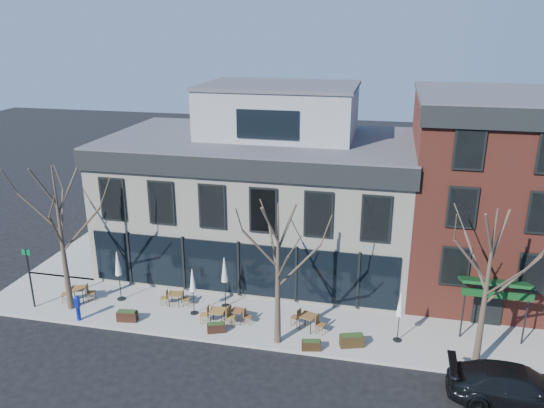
% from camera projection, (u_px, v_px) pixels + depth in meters
% --- Properties ---
extents(ground, '(120.00, 120.00, 0.00)m').
position_uv_depth(ground, '(240.00, 299.00, 29.73)').
color(ground, black).
rests_on(ground, ground).
extents(sidewalk_front, '(33.50, 4.70, 0.15)m').
position_uv_depth(sidewalk_front, '(289.00, 324.00, 27.05)').
color(sidewalk_front, gray).
rests_on(sidewalk_front, ground).
extents(sidewalk_side, '(4.50, 12.00, 0.15)m').
position_uv_depth(sidewalk_side, '(110.00, 240.00, 37.55)').
color(sidewalk_side, gray).
rests_on(sidewalk_side, ground).
extents(corner_building, '(18.39, 10.39, 11.10)m').
position_uv_depth(corner_building, '(262.00, 192.00, 32.87)').
color(corner_building, beige).
rests_on(corner_building, ground).
extents(red_brick_building, '(8.20, 11.78, 11.18)m').
position_uv_depth(red_brick_building, '(484.00, 192.00, 29.84)').
color(red_brick_building, maroon).
rests_on(red_brick_building, ground).
extents(tree_corner, '(3.93, 3.98, 7.92)m').
position_uv_depth(tree_corner, '(62.00, 237.00, 27.14)').
color(tree_corner, '#382B21').
rests_on(tree_corner, sidewalk_front).
extents(tree_mid, '(3.50, 3.55, 7.04)m').
position_uv_depth(tree_mid, '(278.00, 273.00, 24.28)').
color(tree_mid, '#382B21').
rests_on(tree_mid, sidewalk_front).
extents(tree_right, '(3.72, 3.77, 7.48)m').
position_uv_depth(tree_right, '(486.00, 289.00, 22.35)').
color(tree_right, '#382B21').
rests_on(tree_right, sidewalk_front).
extents(sign_pole, '(0.50, 0.10, 3.40)m').
position_uv_depth(sign_pole, '(30.00, 274.00, 27.98)').
color(sign_pole, black).
rests_on(sign_pole, sidewalk_front).
extents(parked_sedan, '(5.48, 2.31, 1.58)m').
position_uv_depth(parked_sedan, '(517.00, 387.00, 21.28)').
color(parked_sedan, black).
rests_on(parked_sedan, ground).
extents(call_box, '(0.28, 0.28, 1.41)m').
position_uv_depth(call_box, '(78.00, 307.00, 27.07)').
color(call_box, '#0C199E').
rests_on(call_box, sidewalk_front).
extents(cafe_set_0, '(1.87, 1.04, 0.96)m').
position_uv_depth(cafe_set_0, '(78.00, 293.00, 29.05)').
color(cafe_set_0, brown).
rests_on(cafe_set_0, sidewalk_front).
extents(cafe_set_1, '(1.66, 0.73, 0.86)m').
position_uv_depth(cafe_set_1, '(175.00, 298.00, 28.62)').
color(cafe_set_1, brown).
rests_on(cafe_set_1, sidewalk_front).
extents(cafe_set_2, '(1.86, 0.79, 0.97)m').
position_uv_depth(cafe_set_2, '(217.00, 315.00, 26.80)').
color(cafe_set_2, brown).
rests_on(cafe_set_2, sidewalk_front).
extents(cafe_set_3, '(1.59, 0.70, 0.82)m').
position_uv_depth(cafe_set_3, '(237.00, 314.00, 27.03)').
color(cafe_set_3, brown).
rests_on(cafe_set_3, sidewalk_front).
extents(cafe_set_4, '(1.91, 1.00, 0.98)m').
position_uv_depth(cafe_set_4, '(308.00, 321.00, 26.31)').
color(cafe_set_4, brown).
rests_on(cafe_set_4, sidewalk_front).
extents(umbrella_0, '(0.46, 0.46, 2.86)m').
position_uv_depth(umbrella_0, '(118.00, 266.00, 28.71)').
color(umbrella_0, black).
rests_on(umbrella_0, sidewalk_front).
extents(umbrella_1, '(0.41, 0.41, 2.56)m').
position_uv_depth(umbrella_1, '(193.00, 283.00, 27.35)').
color(umbrella_1, black).
rests_on(umbrella_1, sidewalk_front).
extents(umbrella_2, '(0.46, 0.46, 2.88)m').
position_uv_depth(umbrella_2, '(224.00, 272.00, 27.97)').
color(umbrella_2, black).
rests_on(umbrella_2, sidewalk_front).
extents(umbrella_4, '(0.41, 0.41, 2.59)m').
position_uv_depth(umbrella_4, '(400.00, 307.00, 24.96)').
color(umbrella_4, black).
rests_on(umbrella_4, sidewalk_front).
extents(planter_0, '(1.08, 0.55, 0.58)m').
position_uv_depth(planter_0, '(127.00, 316.00, 27.16)').
color(planter_0, black).
rests_on(planter_0, sidewalk_front).
extents(planter_1, '(0.96, 0.64, 0.50)m').
position_uv_depth(planter_1, '(216.00, 328.00, 26.17)').
color(planter_1, black).
rests_on(planter_1, sidewalk_front).
extents(planter_2, '(0.95, 0.53, 0.50)m').
position_uv_depth(planter_2, '(311.00, 345.00, 24.76)').
color(planter_2, black).
rests_on(planter_2, sidewalk_front).
extents(planter_3, '(1.20, 0.77, 0.63)m').
position_uv_depth(planter_3, '(352.00, 340.00, 25.01)').
color(planter_3, '#312310').
rests_on(planter_3, sidewalk_front).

